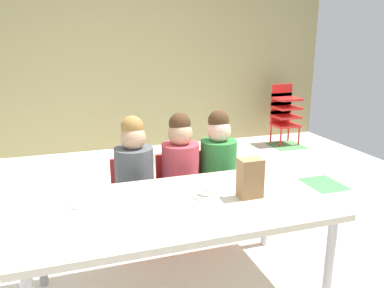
{
  "coord_description": "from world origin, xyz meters",
  "views": [
    {
      "loc": [
        -0.54,
        -2.55,
        1.42
      ],
      "look_at": [
        0.15,
        -0.48,
        0.81
      ],
      "focal_mm": 36.05,
      "sensor_mm": 36.0,
      "label": 1
    }
  ],
  "objects_px": {
    "seated_child_middle_seat": "(180,165)",
    "paper_plate_center_table": "(87,203)",
    "craft_table": "(178,212)",
    "seated_child_far_right": "(218,161)",
    "seated_child_near_camera": "(134,170)",
    "paper_bag_brown": "(250,178)",
    "kid_chair_red_stack": "(285,110)",
    "donut_powdered_on_plate": "(206,192)",
    "paper_plate_near_edge": "(206,194)"
  },
  "relations": [
    {
      "from": "paper_plate_near_edge",
      "to": "seated_child_near_camera",
      "type": "bearing_deg",
      "value": 118.05
    },
    {
      "from": "seated_child_far_right",
      "to": "kid_chair_red_stack",
      "type": "height_order",
      "value": "seated_child_far_right"
    },
    {
      "from": "seated_child_near_camera",
      "to": "paper_bag_brown",
      "type": "xyz_separation_m",
      "value": [
        0.53,
        -0.67,
        0.12
      ]
    },
    {
      "from": "seated_child_far_right",
      "to": "seated_child_near_camera",
      "type": "bearing_deg",
      "value": 180.0
    },
    {
      "from": "paper_bag_brown",
      "to": "paper_plate_center_table",
      "type": "xyz_separation_m",
      "value": [
        -0.86,
        0.19,
        -0.11
      ]
    },
    {
      "from": "paper_plate_center_table",
      "to": "donut_powdered_on_plate",
      "type": "distance_m",
      "value": 0.65
    },
    {
      "from": "seated_child_near_camera",
      "to": "seated_child_middle_seat",
      "type": "bearing_deg",
      "value": 0.0
    },
    {
      "from": "seated_child_middle_seat",
      "to": "seated_child_far_right",
      "type": "height_order",
      "value": "same"
    },
    {
      "from": "kid_chair_red_stack",
      "to": "paper_plate_center_table",
      "type": "xyz_separation_m",
      "value": [
        -2.76,
        -2.53,
        0.11
      ]
    },
    {
      "from": "seated_child_near_camera",
      "to": "paper_plate_near_edge",
      "type": "relative_size",
      "value": 5.1
    },
    {
      "from": "seated_child_middle_seat",
      "to": "paper_plate_near_edge",
      "type": "bearing_deg",
      "value": -92.05
    },
    {
      "from": "craft_table",
      "to": "seated_child_far_right",
      "type": "xyz_separation_m",
      "value": [
        0.49,
        0.63,
        0.04
      ]
    },
    {
      "from": "seated_child_near_camera",
      "to": "donut_powdered_on_plate",
      "type": "bearing_deg",
      "value": -61.95
    },
    {
      "from": "craft_table",
      "to": "paper_bag_brown",
      "type": "height_order",
      "value": "paper_bag_brown"
    },
    {
      "from": "paper_bag_brown",
      "to": "paper_plate_center_table",
      "type": "height_order",
      "value": "paper_bag_brown"
    },
    {
      "from": "craft_table",
      "to": "paper_bag_brown",
      "type": "bearing_deg",
      "value": -4.91
    },
    {
      "from": "craft_table",
      "to": "paper_plate_center_table",
      "type": "bearing_deg",
      "value": 161.29
    },
    {
      "from": "craft_table",
      "to": "paper_plate_near_edge",
      "type": "bearing_deg",
      "value": 18.71
    },
    {
      "from": "paper_plate_center_table",
      "to": "donut_powdered_on_plate",
      "type": "bearing_deg",
      "value": -8.33
    },
    {
      "from": "seated_child_far_right",
      "to": "donut_powdered_on_plate",
      "type": "xyz_separation_m",
      "value": [
        -0.3,
        -0.57,
        0.03
      ]
    },
    {
      "from": "seated_child_middle_seat",
      "to": "paper_plate_center_table",
      "type": "relative_size",
      "value": 5.1
    },
    {
      "from": "seated_child_far_right",
      "to": "paper_bag_brown",
      "type": "relative_size",
      "value": 4.17
    },
    {
      "from": "kid_chair_red_stack",
      "to": "seated_child_middle_seat",
      "type": "bearing_deg",
      "value": -135.57
    },
    {
      "from": "craft_table",
      "to": "seated_child_middle_seat",
      "type": "relative_size",
      "value": 1.77
    },
    {
      "from": "seated_child_near_camera",
      "to": "kid_chair_red_stack",
      "type": "relative_size",
      "value": 1.15
    },
    {
      "from": "paper_bag_brown",
      "to": "donut_powdered_on_plate",
      "type": "height_order",
      "value": "paper_bag_brown"
    },
    {
      "from": "seated_child_middle_seat",
      "to": "paper_plate_near_edge",
      "type": "height_order",
      "value": "seated_child_middle_seat"
    },
    {
      "from": "seated_child_near_camera",
      "to": "donut_powdered_on_plate",
      "type": "relative_size",
      "value": 9.57
    },
    {
      "from": "seated_child_near_camera",
      "to": "seated_child_far_right",
      "type": "xyz_separation_m",
      "value": [
        0.61,
        0.0,
        0.0
      ]
    },
    {
      "from": "paper_bag_brown",
      "to": "seated_child_far_right",
      "type": "bearing_deg",
      "value": 82.98
    },
    {
      "from": "paper_bag_brown",
      "to": "donut_powdered_on_plate",
      "type": "bearing_deg",
      "value": 156.51
    },
    {
      "from": "seated_child_near_camera",
      "to": "kid_chair_red_stack",
      "type": "xyz_separation_m",
      "value": [
        2.42,
        2.05,
        -0.1
      ]
    },
    {
      "from": "paper_plate_center_table",
      "to": "craft_table",
      "type": "bearing_deg",
      "value": -18.71
    },
    {
      "from": "seated_child_middle_seat",
      "to": "paper_plate_center_table",
      "type": "distance_m",
      "value": 0.82
    },
    {
      "from": "paper_plate_near_edge",
      "to": "paper_plate_center_table",
      "type": "bearing_deg",
      "value": 171.67
    },
    {
      "from": "seated_child_far_right",
      "to": "paper_plate_near_edge",
      "type": "xyz_separation_m",
      "value": [
        -0.3,
        -0.57,
        0.01
      ]
    },
    {
      "from": "craft_table",
      "to": "kid_chair_red_stack",
      "type": "height_order",
      "value": "kid_chair_red_stack"
    },
    {
      "from": "donut_powdered_on_plate",
      "to": "paper_plate_near_edge",
      "type": "bearing_deg",
      "value": 0.0
    },
    {
      "from": "seated_child_far_right",
      "to": "paper_bag_brown",
      "type": "height_order",
      "value": "seated_child_far_right"
    },
    {
      "from": "craft_table",
      "to": "donut_powdered_on_plate",
      "type": "bearing_deg",
      "value": 18.71
    },
    {
      "from": "seated_child_middle_seat",
      "to": "seated_child_near_camera",
      "type": "bearing_deg",
      "value": -180.0
    },
    {
      "from": "kid_chair_red_stack",
      "to": "donut_powdered_on_plate",
      "type": "xyz_separation_m",
      "value": [
        -2.11,
        -2.62,
        0.12
      ]
    },
    {
      "from": "paper_plate_center_table",
      "to": "kid_chair_red_stack",
      "type": "bearing_deg",
      "value": 42.54
    },
    {
      "from": "seated_child_middle_seat",
      "to": "paper_bag_brown",
      "type": "relative_size",
      "value": 4.17
    },
    {
      "from": "craft_table",
      "to": "kid_chair_red_stack",
      "type": "xyz_separation_m",
      "value": [
        2.3,
        2.68,
        -0.06
      ]
    },
    {
      "from": "seated_child_middle_seat",
      "to": "kid_chair_red_stack",
      "type": "height_order",
      "value": "seated_child_middle_seat"
    },
    {
      "from": "craft_table",
      "to": "seated_child_far_right",
      "type": "relative_size",
      "value": 1.77
    },
    {
      "from": "kid_chair_red_stack",
      "to": "paper_plate_near_edge",
      "type": "relative_size",
      "value": 4.44
    },
    {
      "from": "craft_table",
      "to": "seated_child_far_right",
      "type": "height_order",
      "value": "seated_child_far_right"
    },
    {
      "from": "craft_table",
      "to": "kid_chair_red_stack",
      "type": "distance_m",
      "value": 3.53
    }
  ]
}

